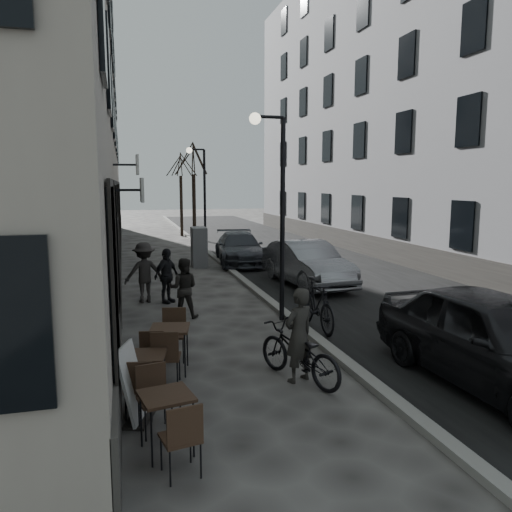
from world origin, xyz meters
name	(u,v)px	position (x,y,z in m)	size (l,w,h in m)	color
ground	(414,433)	(0.00, 0.00, 0.00)	(120.00, 120.00, 0.00)	#353230
road	(294,258)	(3.85, 16.00, 0.00)	(7.30, 60.00, 0.00)	black
kerb	(217,259)	(0.20, 16.00, 0.06)	(0.25, 60.00, 0.12)	gray
building_left	(61,68)	(-6.00, 16.50, 8.00)	(4.00, 35.00, 16.00)	gray
building_right	(404,87)	(9.50, 16.50, 8.00)	(4.00, 35.00, 16.00)	gray
streetlamp_near	(276,195)	(-0.17, 6.00, 3.16)	(0.90, 0.28, 5.09)	black
streetlamp_far	(201,189)	(-0.17, 18.00, 3.16)	(0.90, 0.28, 5.09)	black
tree_near	(193,160)	(-0.10, 21.00, 4.66)	(2.40, 2.40, 5.70)	black
tree_far	(180,164)	(-0.10, 27.00, 4.66)	(2.40, 2.40, 5.70)	black
bistro_set_a	(167,417)	(-3.36, 0.40, 0.48)	(0.75, 1.62, 0.93)	#322016
bistro_set_b	(146,372)	(-3.55, 2.04, 0.47)	(0.74, 1.60, 0.91)	#322016
bistro_set_c	(170,345)	(-3.06, 3.18, 0.51)	(0.81, 1.75, 1.00)	#322016
sign_board	(134,391)	(-3.74, 1.39, 0.46)	(0.58, 0.73, 1.14)	black
utility_cabinet	(199,247)	(-0.80, 14.71, 0.82)	(0.60, 1.09, 1.63)	slate
bicycle	(299,353)	(-0.93, 2.17, 0.51)	(0.68, 1.94, 1.02)	black
cyclist_rider	(299,335)	(-0.93, 2.17, 0.83)	(0.61, 0.40, 1.67)	#282623
pedestrian_near	(183,288)	(-2.37, 6.87, 0.78)	(0.76, 0.59, 1.55)	black
pedestrian_mid	(144,272)	(-3.27, 8.86, 0.88)	(1.14, 0.65, 1.76)	#2B2826
pedestrian_far	(166,276)	(-2.66, 8.60, 0.79)	(0.93, 0.39, 1.59)	black
car_near	(496,340)	(2.18, 1.05, 0.84)	(1.98, 4.93, 1.68)	black
car_mid	(307,263)	(2.17, 9.96, 0.75)	(1.58, 4.52, 1.49)	gray
car_far	(240,248)	(1.00, 15.02, 0.67)	(1.87, 4.59, 1.33)	#32343B
moped	(317,304)	(0.55, 5.02, 0.60)	(0.57, 2.01, 1.21)	black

